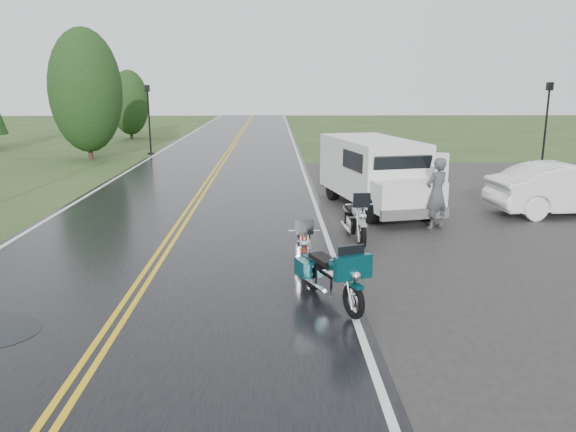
# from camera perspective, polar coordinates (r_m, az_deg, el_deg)

# --- Properties ---
(ground) EXTENTS (120.00, 120.00, 0.00)m
(ground) POSITION_cam_1_polar(r_m,az_deg,el_deg) (10.48, -15.35, -7.94)
(ground) COLOR #2D471E
(ground) RESTS_ON ground
(road) EXTENTS (8.00, 100.00, 0.04)m
(road) POSITION_cam_1_polar(r_m,az_deg,el_deg) (19.98, -8.67, 2.47)
(road) COLOR black
(road) RESTS_ON ground
(motorcycle_red) EXTENTS (0.77, 1.93, 1.13)m
(motorcycle_red) POSITION_cam_1_polar(r_m,az_deg,el_deg) (10.74, 1.68, -3.76)
(motorcycle_red) COLOR #63160B
(motorcycle_red) RESTS_ON ground
(motorcycle_teal) EXTENTS (1.44, 2.14, 1.19)m
(motorcycle_teal) POSITION_cam_1_polar(r_m,az_deg,el_deg) (8.95, 6.72, -7.14)
(motorcycle_teal) COLOR #05343A
(motorcycle_teal) RESTS_ON ground
(motorcycle_silver) EXTENTS (0.88, 2.18, 1.27)m
(motorcycle_silver) POSITION_cam_1_polar(r_m,az_deg,el_deg) (12.63, 7.52, -0.93)
(motorcycle_silver) COLOR #95969C
(motorcycle_silver) RESTS_ON ground
(van_white) EXTENTS (3.17, 5.77, 2.15)m
(van_white) POSITION_cam_1_polar(r_m,az_deg,el_deg) (15.15, 8.60, 3.09)
(van_white) COLOR white
(van_white) RESTS_ON ground
(person_at_van) EXTENTS (0.81, 0.72, 1.86)m
(person_at_van) POSITION_cam_1_polar(r_m,az_deg,el_deg) (14.97, 14.86, 2.12)
(person_at_van) COLOR #434448
(person_at_van) RESTS_ON ground
(sedan_white) EXTENTS (4.62, 1.96, 1.48)m
(sedan_white) POSITION_cam_1_polar(r_m,az_deg,el_deg) (18.03, 26.62, 2.37)
(sedan_white) COLOR white
(sedan_white) RESTS_ON ground
(lamp_post_far_left) EXTENTS (0.32, 0.32, 3.72)m
(lamp_post_far_left) POSITION_cam_1_polar(r_m,az_deg,el_deg) (31.34, -13.93, 9.48)
(lamp_post_far_left) COLOR black
(lamp_post_far_left) RESTS_ON ground
(lamp_post_far_right) EXTENTS (0.33, 0.33, 3.84)m
(lamp_post_far_right) POSITION_cam_1_polar(r_m,az_deg,el_deg) (27.92, 24.72, 8.39)
(lamp_post_far_right) COLOR black
(lamp_post_far_right) RESTS_ON ground
(tree_left_mid) EXTENTS (3.51, 3.51, 5.49)m
(tree_left_mid) POSITION_cam_1_polar(r_m,az_deg,el_deg) (29.90, -19.77, 10.64)
(tree_left_mid) COLOR #1E3D19
(tree_left_mid) RESTS_ON ground
(tree_left_far) EXTENTS (2.60, 2.60, 4.00)m
(tree_left_far) POSITION_cam_1_polar(r_m,az_deg,el_deg) (40.83, -15.76, 10.36)
(tree_left_far) COLOR #1E3D19
(tree_left_far) RESTS_ON ground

